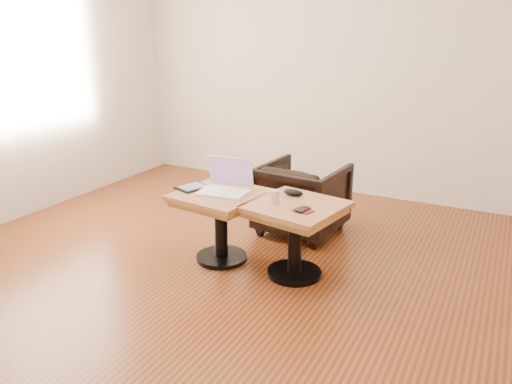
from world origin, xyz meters
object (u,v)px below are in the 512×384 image
at_px(laptop, 226,185).
at_px(armchair, 302,198).
at_px(side_table_left, 221,210).
at_px(striped_cup, 274,196).
at_px(side_table_right, 296,222).

relative_size(laptop, armchair, 0.57).
bearing_deg(side_table_left, armchair, 74.15).
relative_size(striped_cup, armchair, 0.13).
height_order(striped_cup, armchair, striped_cup).
relative_size(side_table_left, side_table_right, 0.96).
relative_size(side_table_left, striped_cup, 7.68).
distance_m(side_table_left, laptop, 0.19).
bearing_deg(striped_cup, armchair, 98.38).
relative_size(side_table_right, laptop, 1.79).
distance_m(side_table_left, armchair, 0.88).
height_order(laptop, armchair, laptop).
bearing_deg(laptop, armchair, 60.70).
bearing_deg(side_table_right, laptop, -170.81).
height_order(side_table_left, side_table_right, same).
distance_m(laptop, armchair, 0.88).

